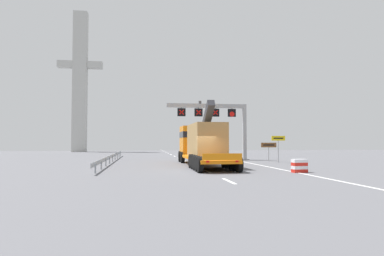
# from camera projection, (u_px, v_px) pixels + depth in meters

# --- Properties ---
(ground) EXTENTS (112.00, 112.00, 0.00)m
(ground) POSITION_uv_depth(u_px,v_px,m) (202.00, 171.00, 23.56)
(ground) COLOR #5B5B60
(lane_markings) EXTENTS (0.20, 70.65, 0.01)m
(lane_markings) POSITION_uv_depth(u_px,v_px,m) (173.00, 155.00, 51.33)
(lane_markings) COLOR silver
(lane_markings) RESTS_ON ground
(edge_line_right) EXTENTS (0.20, 63.00, 0.01)m
(edge_line_right) POSITION_uv_depth(u_px,v_px,m) (239.00, 161.00, 36.32)
(edge_line_right) COLOR silver
(edge_line_right) RESTS_ON ground
(overhead_lane_gantry) EXTENTS (9.45, 0.90, 6.71)m
(overhead_lane_gantry) POSITION_uv_depth(u_px,v_px,m) (218.00, 115.00, 38.31)
(overhead_lane_gantry) COLOR #9EA0A5
(overhead_lane_gantry) RESTS_ON ground
(heavy_haul_truck_orange) EXTENTS (3.02, 14.06, 5.30)m
(heavy_haul_truck_orange) POSITION_uv_depth(u_px,v_px,m) (201.00, 143.00, 30.02)
(heavy_haul_truck_orange) COLOR orange
(heavy_haul_truck_orange) RESTS_ON ground
(exit_sign_yellow) EXTENTS (1.42, 0.15, 2.66)m
(exit_sign_yellow) POSITION_uv_depth(u_px,v_px,m) (278.00, 143.00, 33.49)
(exit_sign_yellow) COLOR #9EA0A5
(exit_sign_yellow) RESTS_ON ground
(tourist_info_sign_brown) EXTENTS (1.70, 0.15, 1.98)m
(tourist_info_sign_brown) POSITION_uv_depth(u_px,v_px,m) (269.00, 147.00, 36.08)
(tourist_info_sign_brown) COLOR #9EA0A5
(tourist_info_sign_brown) RESTS_ON ground
(crash_barrier_striped) EXTENTS (1.05, 0.61, 0.90)m
(crash_barrier_striped) POSITION_uv_depth(u_px,v_px,m) (299.00, 166.00, 22.75)
(crash_barrier_striped) COLOR red
(crash_barrier_striped) RESTS_ON ground
(guardrail_left) EXTENTS (0.13, 28.72, 0.76)m
(guardrail_left) POSITION_uv_depth(u_px,v_px,m) (112.00, 156.00, 34.75)
(guardrail_left) COLOR #999EA3
(guardrail_left) RESTS_ON ground
(bridge_pylon_distant) EXTENTS (9.00, 2.00, 29.12)m
(bridge_pylon_distant) POSITION_uv_depth(u_px,v_px,m) (80.00, 80.00, 69.58)
(bridge_pylon_distant) COLOR #B7B7B2
(bridge_pylon_distant) RESTS_ON ground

